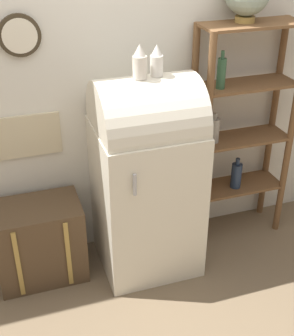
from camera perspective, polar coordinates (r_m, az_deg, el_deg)
ground_plane at (r=3.45m, az=1.17°, el=-13.23°), size 12.00×12.00×0.00m
wall_back at (r=3.24m, az=-2.11°, el=11.61°), size 7.00×0.09×2.70m
refrigerator at (r=3.19m, az=-0.08°, el=-0.67°), size 0.67×0.67×1.42m
suitcase_trunk at (r=3.39m, az=-12.93°, el=-8.69°), size 0.60×0.41×0.58m
shelf_unit at (r=3.51m, az=11.33°, el=5.06°), size 0.74×0.30×1.66m
vase_left at (r=2.85m, az=-0.90°, el=12.73°), size 0.09×0.09×0.21m
vase_center at (r=2.90m, az=1.18°, el=12.87°), size 0.08×0.08×0.19m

